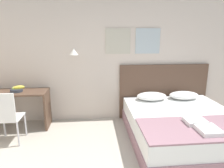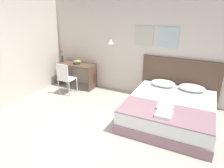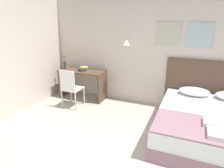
# 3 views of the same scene
# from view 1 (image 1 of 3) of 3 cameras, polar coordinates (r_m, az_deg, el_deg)

# --- Properties ---
(wall_back) EXTENTS (5.85, 0.31, 2.65)m
(wall_back) POSITION_cam_1_polar(r_m,az_deg,el_deg) (4.26, -3.02, 7.15)
(wall_back) COLOR beige
(wall_back) RESTS_ON ground_plane
(bed) EXTENTS (1.86, 2.05, 0.50)m
(bed) POSITION_cam_1_polar(r_m,az_deg,el_deg) (3.82, 19.53, -11.38)
(bed) COLOR gray
(bed) RESTS_ON ground_plane
(headboard) EXTENTS (1.98, 0.06, 1.20)m
(headboard) POSITION_cam_1_polar(r_m,az_deg,el_deg) (4.62, 14.45, -1.98)
(headboard) COLOR brown
(headboard) RESTS_ON ground_plane
(pillow_left) EXTENTS (0.62, 0.40, 0.16)m
(pillow_left) POSITION_cam_1_polar(r_m,az_deg,el_deg) (4.26, 11.23, -3.44)
(pillow_left) COLOR white
(pillow_left) RESTS_ON bed
(pillow_right) EXTENTS (0.62, 0.40, 0.16)m
(pillow_right) POSITION_cam_1_polar(r_m,az_deg,el_deg) (4.51, 19.84, -3.05)
(pillow_right) COLOR white
(pillow_right) RESTS_ON bed
(throw_blanket) EXTENTS (1.80, 0.82, 0.02)m
(throw_blanket) POSITION_cam_1_polar(r_m,az_deg,el_deg) (3.24, 24.35, -11.38)
(throw_blanket) COLOR gray
(throw_blanket) RESTS_ON bed
(folded_towel_near_foot) EXTENTS (0.31, 0.27, 0.06)m
(folded_towel_near_foot) POSITION_cam_1_polar(r_m,az_deg,el_deg) (3.32, 22.71, -9.80)
(folded_towel_near_foot) COLOR white
(folded_towel_near_foot) RESTS_ON throw_blanket
(folded_towel_mid_bed) EXTENTS (0.29, 0.33, 0.06)m
(folded_towel_mid_bed) POSITION_cam_1_polar(r_m,az_deg,el_deg) (3.12, 25.87, -11.72)
(folded_towel_mid_bed) COLOR white
(folded_towel_mid_bed) RESTS_ON throw_blanket
(desk) EXTENTS (1.19, 0.52, 0.75)m
(desk) POSITION_cam_1_polar(r_m,az_deg,el_deg) (4.37, -25.51, -4.83)
(desk) COLOR brown
(desk) RESTS_ON ground_plane
(desk_chair) EXTENTS (0.42, 0.42, 0.93)m
(desk_chair) POSITION_cam_1_polar(r_m,az_deg,el_deg) (3.79, -28.01, -7.73)
(desk_chair) COLOR white
(desk_chair) RESTS_ON ground_plane
(fruit_bowl) EXTENTS (0.27, 0.23, 0.12)m
(fruit_bowl) POSITION_cam_1_polar(r_m,az_deg,el_deg) (4.28, -25.51, -1.40)
(fruit_bowl) COLOR #333842
(fruit_bowl) RESTS_ON desk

